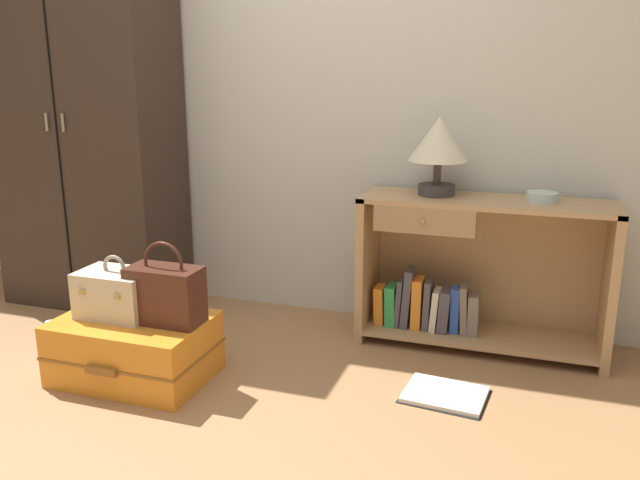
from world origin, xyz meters
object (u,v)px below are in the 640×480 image
Objects in this scene: open_book_on_floor at (445,395)px; handbag at (165,294)px; table_lamp at (439,144)px; bowl at (542,197)px; wardrobe at (85,119)px; suitcase_large at (135,348)px; bottle at (53,343)px; train_case at (116,293)px; bookshelf at (471,274)px.

handbag is at bearing -168.63° from open_book_on_floor.
table_lamp is 0.52m from bowl.
wardrobe is 5.69× the size of open_book_on_floor.
suitcase_large reaches higher than bottle.
table_lamp is 1.17× the size of train_case.
suitcase_large is (0.75, -0.77, -0.89)m from wardrobe.
bottle is (-0.59, -0.02, -0.30)m from handbag.
train_case is 1.57× the size of bottle.
bookshelf is 1.55m from suitcase_large.
bowl is 0.38× the size of open_book_on_floor.
table_lamp reaches higher than handbag.
bowl reaches higher than bookshelf.
wardrobe is 1.34m from handbag.
table_lamp reaches higher than bookshelf.
wardrobe is 10.37× the size of bottle.
table_lamp is at bearing 36.86° from suitcase_large.
wardrobe is 6.61× the size of train_case.
bowl is 0.39× the size of handbag.
bottle is at bearing -157.76° from bowl.
wardrobe is 2.36m from bowl.
wardrobe reaches higher than bookshelf.
wardrobe is 1.87m from table_lamp.
bowl is at bearing 1.43° from wardrobe.
bowl is at bearing 27.56° from suitcase_large.
train_case is at bearing -179.31° from handbag.
bookshelf reaches higher than bottle.
wardrobe reaches higher than open_book_on_floor.
table_lamp is at bearing 28.34° from bottle.
handbag is at bearing -144.85° from bookshelf.
bookshelf is 1.78× the size of suitcase_large.
bookshelf reaches higher than handbag.
bookshelf is 1.60m from train_case.
bottle is at bearing -154.60° from bookshelf.
handbag is at bearing 0.69° from train_case.
open_book_on_floor is at bearing 9.55° from train_case.
bowl is 2.27m from bottle.
bottle is (-0.43, 0.00, -0.04)m from suitcase_large.
bowl is 1.89m from suitcase_large.
bookshelf reaches higher than train_case.
bookshelf is at bearing 25.40° from bottle.
wardrobe is 5.90× the size of handbag.
table_lamp is at bearing 178.70° from bowl.
wardrobe reaches higher than bottle.
wardrobe is 1.20m from train_case.
bookshelf is at bearing 87.84° from open_book_on_floor.
bookshelf is 3.17× the size of open_book_on_floor.
bottle is 0.55× the size of open_book_on_floor.
train_case is 0.89× the size of handbag.
open_book_on_floor is (1.12, 0.23, -0.38)m from handbag.
wardrobe is 1.24m from bottle.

